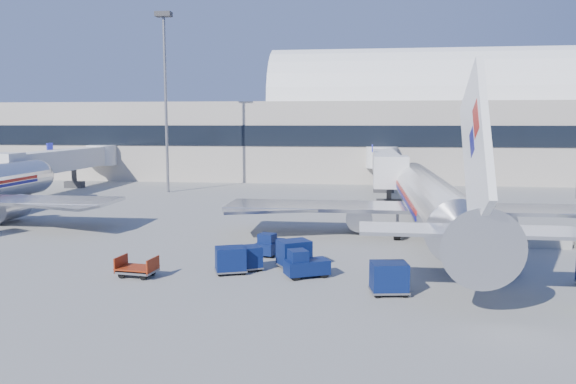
# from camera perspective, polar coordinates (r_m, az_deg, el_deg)

# --- Properties ---
(ground) EXTENTS (260.00, 260.00, 0.00)m
(ground) POSITION_cam_1_polar(r_m,az_deg,el_deg) (40.61, 0.80, -5.64)
(ground) COLOR gray
(ground) RESTS_ON ground
(terminal) EXTENTS (170.00, 28.15, 21.00)m
(terminal) POSITION_cam_1_polar(r_m,az_deg,el_deg) (97.03, -3.49, 6.24)
(terminal) COLOR #B2AA9E
(terminal) RESTS_ON ground
(airliner_main) EXTENTS (32.00, 37.26, 12.07)m
(airliner_main) POSITION_cam_1_polar(r_m,az_deg,el_deg) (44.63, 14.34, -0.89)
(airliner_main) COLOR silver
(airliner_main) RESTS_ON ground
(jetbridge_near) EXTENTS (4.40, 27.50, 6.25)m
(jetbridge_near) POSITION_cam_1_polar(r_m,az_deg,el_deg) (70.42, 9.81, 2.90)
(jetbridge_near) COLOR silver
(jetbridge_near) RESTS_ON ground
(jetbridge_mid) EXTENTS (4.40, 27.50, 6.25)m
(jetbridge_mid) POSITION_cam_1_polar(r_m,az_deg,el_deg) (80.35, -21.71, 3.01)
(jetbridge_mid) COLOR silver
(jetbridge_mid) RESTS_ON ground
(mast_west) EXTENTS (2.00, 1.20, 22.60)m
(mast_west) POSITION_cam_1_polar(r_m,az_deg,el_deg) (73.77, -12.37, 11.47)
(mast_west) COLOR slate
(mast_west) RESTS_ON ground
(barrier_near) EXTENTS (3.00, 0.55, 0.90)m
(barrier_near) POSITION_cam_1_polar(r_m,az_deg,el_deg) (44.35, 24.99, -4.63)
(barrier_near) COLOR #9E9E96
(barrier_near) RESTS_ON ground
(tug_lead) EXTENTS (2.82, 2.23, 1.65)m
(tug_lead) POSITION_cam_1_polar(r_m,az_deg,el_deg) (32.83, 1.75, -7.37)
(tug_lead) COLOR #081543
(tug_lead) RESTS_ON ground
(tug_right) EXTENTS (2.22, 1.35, 1.36)m
(tug_right) POSITION_cam_1_polar(r_m,az_deg,el_deg) (35.65, 20.37, -6.87)
(tug_right) COLOR #081543
(tug_right) RESTS_ON ground
(tug_left) EXTENTS (1.80, 2.62, 1.55)m
(tug_left) POSITION_cam_1_polar(r_m,az_deg,el_deg) (38.18, -1.88, -5.38)
(tug_left) COLOR #081543
(tug_left) RESTS_ON ground
(cart_train_a) EXTENTS (2.45, 2.29, 1.73)m
(cart_train_a) POSITION_cam_1_polar(r_m,az_deg,el_deg) (34.82, 0.62, -6.24)
(cart_train_a) COLOR #081543
(cart_train_a) RESTS_ON ground
(cart_train_b) EXTENTS (2.08, 1.92, 1.48)m
(cart_train_b) POSITION_cam_1_polar(r_m,az_deg,el_deg) (34.35, -4.13, -6.67)
(cart_train_b) COLOR #081543
(cart_train_b) RESTS_ON ground
(cart_train_c) EXTENTS (2.18, 1.93, 1.60)m
(cart_train_c) POSITION_cam_1_polar(r_m,az_deg,el_deg) (33.72, -5.86, -6.84)
(cart_train_c) COLOR #081543
(cart_train_c) RESTS_ON ground
(cart_solo_near) EXTENTS (2.16, 1.78, 1.71)m
(cart_solo_near) POSITION_cam_1_polar(r_m,az_deg,el_deg) (30.04, 10.23, -8.54)
(cart_solo_near) COLOR #081543
(cart_solo_near) RESTS_ON ground
(cart_open_red) EXTENTS (2.34, 1.79, 0.58)m
(cart_open_red) POSITION_cam_1_polar(r_m,az_deg,el_deg) (34.13, -15.04, -7.63)
(cart_open_red) COLOR slate
(cart_open_red) RESTS_ON ground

